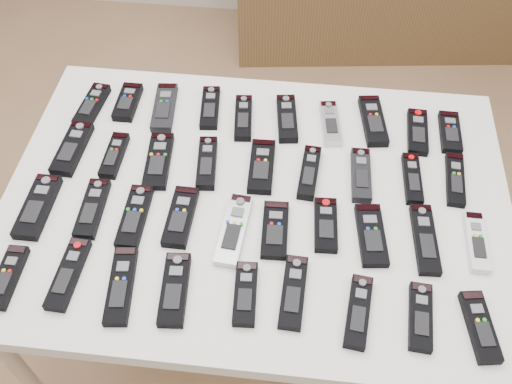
# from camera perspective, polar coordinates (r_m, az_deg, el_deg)

# --- Properties ---
(ground) EXTENTS (4.00, 4.00, 0.00)m
(ground) POSITION_cam_1_polar(r_m,az_deg,el_deg) (2.06, -2.24, -14.89)
(ground) COLOR #8F6949
(ground) RESTS_ON ground
(table) EXTENTS (1.25, 0.88, 0.78)m
(table) POSITION_cam_1_polar(r_m,az_deg,el_deg) (1.45, -0.00, -1.92)
(table) COLOR white
(table) RESTS_ON ground
(remote_0) EXTENTS (0.07, 0.17, 0.02)m
(remote_0) POSITION_cam_1_polar(r_m,az_deg,el_deg) (1.68, -16.09, 8.32)
(remote_0) COLOR black
(remote_0) RESTS_ON table
(remote_1) EXTENTS (0.06, 0.14, 0.02)m
(remote_1) POSITION_cam_1_polar(r_m,az_deg,el_deg) (1.67, -12.71, 8.77)
(remote_1) COLOR black
(remote_1) RESTS_ON table
(remote_2) EXTENTS (0.07, 0.18, 0.02)m
(remote_2) POSITION_cam_1_polar(r_m,az_deg,el_deg) (1.63, -9.14, 8.38)
(remote_2) COLOR black
(remote_2) RESTS_ON table
(remote_3) EXTENTS (0.06, 0.16, 0.02)m
(remote_3) POSITION_cam_1_polar(r_m,az_deg,el_deg) (1.62, -4.61, 8.41)
(remote_3) COLOR black
(remote_3) RESTS_ON table
(remote_4) EXTENTS (0.06, 0.17, 0.02)m
(remote_4) POSITION_cam_1_polar(r_m,az_deg,el_deg) (1.58, -1.28, 7.43)
(remote_4) COLOR black
(remote_4) RESTS_ON table
(remote_5) EXTENTS (0.07, 0.17, 0.02)m
(remote_5) POSITION_cam_1_polar(r_m,az_deg,el_deg) (1.58, 3.11, 7.35)
(remote_5) COLOR black
(remote_5) RESTS_ON table
(remote_6) EXTENTS (0.07, 0.16, 0.02)m
(remote_6) POSITION_cam_1_polar(r_m,az_deg,el_deg) (1.58, 7.43, 6.81)
(remote_6) COLOR #B7B7BC
(remote_6) RESTS_ON table
(remote_7) EXTENTS (0.08, 0.19, 0.02)m
(remote_7) POSITION_cam_1_polar(r_m,az_deg,el_deg) (1.60, 11.63, 6.99)
(remote_7) COLOR black
(remote_7) RESTS_ON table
(remote_8) EXTENTS (0.06, 0.16, 0.02)m
(remote_8) POSITION_cam_1_polar(r_m,az_deg,el_deg) (1.60, 15.85, 5.80)
(remote_8) COLOR black
(remote_8) RESTS_ON table
(remote_9) EXTENTS (0.05, 0.15, 0.02)m
(remote_9) POSITION_cam_1_polar(r_m,az_deg,el_deg) (1.63, 18.84, 5.68)
(remote_9) COLOR black
(remote_9) RESTS_ON table
(remote_10) EXTENTS (0.07, 0.18, 0.02)m
(remote_10) POSITION_cam_1_polar(r_m,az_deg,el_deg) (1.58, -17.90, 4.18)
(remote_10) COLOR black
(remote_10) RESTS_ON table
(remote_11) EXTENTS (0.04, 0.15, 0.02)m
(remote_11) POSITION_cam_1_polar(r_m,az_deg,el_deg) (1.53, -13.98, 3.58)
(remote_11) COLOR black
(remote_11) RESTS_ON table
(remote_12) EXTENTS (0.07, 0.19, 0.02)m
(remote_12) POSITION_cam_1_polar(r_m,az_deg,el_deg) (1.49, -9.73, 3.10)
(remote_12) COLOR black
(remote_12) RESTS_ON table
(remote_13) EXTENTS (0.06, 0.17, 0.02)m
(remote_13) POSITION_cam_1_polar(r_m,az_deg,el_deg) (1.47, -4.93, 2.92)
(remote_13) COLOR black
(remote_13) RESTS_ON table
(remote_14) EXTENTS (0.07, 0.17, 0.02)m
(remote_14) POSITION_cam_1_polar(r_m,az_deg,el_deg) (1.46, 0.57, 2.58)
(remote_14) COLOR black
(remote_14) RESTS_ON table
(remote_15) EXTENTS (0.05, 0.17, 0.02)m
(remote_15) POSITION_cam_1_polar(r_m,az_deg,el_deg) (1.45, 5.35, 1.95)
(remote_15) COLOR black
(remote_15) RESTS_ON table
(remote_16) EXTENTS (0.05, 0.17, 0.02)m
(remote_16) POSITION_cam_1_polar(r_m,az_deg,el_deg) (1.46, 10.45, 1.68)
(remote_16) COLOR black
(remote_16) RESTS_ON table
(remote_17) EXTENTS (0.05, 0.16, 0.02)m
(remote_17) POSITION_cam_1_polar(r_m,az_deg,el_deg) (1.49, 15.36, 1.31)
(remote_17) COLOR black
(remote_17) RESTS_ON table
(remote_18) EXTENTS (0.05, 0.17, 0.02)m
(remote_18) POSITION_cam_1_polar(r_m,az_deg,el_deg) (1.52, 19.29, 1.19)
(remote_18) COLOR black
(remote_18) RESTS_ON table
(remote_19) EXTENTS (0.06, 0.19, 0.02)m
(remote_19) POSITION_cam_1_polar(r_m,az_deg,el_deg) (1.47, -21.00, -1.36)
(remote_19) COLOR black
(remote_19) RESTS_ON table
(remote_20) EXTENTS (0.06, 0.17, 0.02)m
(remote_20) POSITION_cam_1_polar(r_m,az_deg,el_deg) (1.43, -16.05, -1.58)
(remote_20) COLOR black
(remote_20) RESTS_ON table
(remote_21) EXTENTS (0.06, 0.18, 0.02)m
(remote_21) POSITION_cam_1_polar(r_m,az_deg,el_deg) (1.39, -12.03, -2.38)
(remote_21) COLOR black
(remote_21) RESTS_ON table
(remote_22) EXTENTS (0.06, 0.17, 0.02)m
(remote_22) POSITION_cam_1_polar(r_m,az_deg,el_deg) (1.37, -7.55, -2.47)
(remote_22) COLOR black
(remote_22) RESTS_ON table
(remote_23) EXTENTS (0.07, 0.20, 0.02)m
(remote_23) POSITION_cam_1_polar(r_m,az_deg,el_deg) (1.34, -2.23, -3.78)
(remote_23) COLOR #B7B7BC
(remote_23) RESTS_ON table
(remote_24) EXTENTS (0.07, 0.16, 0.02)m
(remote_24) POSITION_cam_1_polar(r_m,az_deg,el_deg) (1.34, 1.91, -3.80)
(remote_24) COLOR black
(remote_24) RESTS_ON table
(remote_25) EXTENTS (0.06, 0.15, 0.02)m
(remote_25) POSITION_cam_1_polar(r_m,az_deg,el_deg) (1.35, 6.98, -3.28)
(remote_25) COLOR black
(remote_25) RESTS_ON table
(remote_26) EXTENTS (0.08, 0.17, 0.02)m
(remote_26) POSITION_cam_1_polar(r_m,az_deg,el_deg) (1.36, 11.45, -4.24)
(remote_26) COLOR black
(remote_26) RESTS_ON table
(remote_27) EXTENTS (0.06, 0.19, 0.02)m
(remote_27) POSITION_cam_1_polar(r_m,az_deg,el_deg) (1.38, 16.54, -4.53)
(remote_27) COLOR black
(remote_27) RESTS_ON table
(remote_28) EXTENTS (0.04, 0.16, 0.02)m
(remote_28) POSITION_cam_1_polar(r_m,az_deg,el_deg) (1.41, 21.18, -4.69)
(remote_28) COLOR silver
(remote_28) RESTS_ON table
(remote_29) EXTENTS (0.05, 0.16, 0.02)m
(remote_29) POSITION_cam_1_polar(r_m,az_deg,el_deg) (1.38, -23.59, -7.79)
(remote_29) COLOR black
(remote_29) RESTS_ON table
(remote_30) EXTENTS (0.05, 0.18, 0.02)m
(remote_30) POSITION_cam_1_polar(r_m,az_deg,el_deg) (1.34, -18.26, -7.78)
(remote_30) COLOR black
(remote_30) RESTS_ON table
(remote_31) EXTENTS (0.07, 0.19, 0.02)m
(remote_31) POSITION_cam_1_polar(r_m,az_deg,el_deg) (1.29, -13.34, -9.09)
(remote_31) COLOR black
(remote_31) RESTS_ON table
(remote_32) EXTENTS (0.07, 0.18, 0.02)m
(remote_32) POSITION_cam_1_polar(r_m,az_deg,el_deg) (1.26, -8.14, -9.61)
(remote_32) COLOR black
(remote_32) RESTS_ON table
(remote_33) EXTENTS (0.06, 0.15, 0.02)m
(remote_33) POSITION_cam_1_polar(r_m,az_deg,el_deg) (1.25, -1.07, -10.13)
(remote_33) COLOR black
(remote_33) RESTS_ON table
(remote_34) EXTENTS (0.06, 0.18, 0.02)m
(remote_34) POSITION_cam_1_polar(r_m,az_deg,el_deg) (1.25, 3.76, -9.95)
(remote_34) COLOR black
(remote_34) RESTS_ON table
(remote_35) EXTENTS (0.06, 0.17, 0.02)m
(remote_35) POSITION_cam_1_polar(r_m,az_deg,el_deg) (1.25, 10.20, -11.69)
(remote_35) COLOR black
(remote_35) RESTS_ON table
(remote_36) EXTENTS (0.06, 0.16, 0.02)m
(remote_36) POSITION_cam_1_polar(r_m,az_deg,el_deg) (1.27, 16.13, -11.90)
(remote_36) COLOR black
(remote_36) RESTS_ON table
(remote_37) EXTENTS (0.07, 0.16, 0.02)m
(remote_37) POSITION_cam_1_polar(r_m,az_deg,el_deg) (1.30, 21.49, -12.42)
(remote_37) COLOR black
(remote_37) RESTS_ON table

